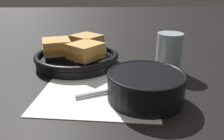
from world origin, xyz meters
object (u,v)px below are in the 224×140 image
drinking_glass (169,53)px  sandwich_near_right (57,46)px  sandwich_near_left (87,41)px  soup_bowl (146,84)px  spoon (114,89)px  skillet (77,58)px  sandwich_far_left (86,51)px

drinking_glass → sandwich_near_right: bearing=169.6°
sandwich_near_left → drinking_glass: (0.26, -0.13, -0.00)m
soup_bowl → sandwich_near_right: size_ratio=1.60×
spoon → drinking_glass: (0.17, 0.14, 0.05)m
spoon → sandwich_near_left: 0.28m
skillet → drinking_glass: bearing=-13.5°
soup_bowl → drinking_glass: (0.10, 0.17, 0.02)m
sandwich_near_left → skillet: bearing=-119.0°
skillet → sandwich_near_right: 0.08m
sandwich_far_left → sandwich_near_left: bearing=92.6°
skillet → drinking_glass: drinking_glass is taller
soup_bowl → sandwich_near_left: bearing=117.8°
skillet → sandwich_near_left: 0.08m
skillet → sandwich_far_left: size_ratio=2.86×
skillet → sandwich_near_left: (0.03, 0.06, 0.04)m
sandwich_near_left → sandwich_far_left: size_ratio=1.00×
soup_bowl → sandwich_near_right: 0.35m
sandwich_far_left → skillet: bearing=122.5°
skillet → drinking_glass: 0.30m
spoon → sandwich_far_left: 0.18m
skillet → sandwich_far_left: sandwich_far_left is taller
sandwich_near_right → sandwich_far_left: size_ratio=0.89×
sandwich_far_left → drinking_glass: 0.25m
sandwich_near_left → sandwich_far_left: (0.01, -0.11, 0.00)m
sandwich_near_left → sandwich_far_left: 0.11m
skillet → sandwich_near_right: sandwich_near_right is taller
sandwich_near_right → skillet: bearing=4.3°
spoon → skillet: size_ratio=0.38×
sandwich_near_left → drinking_glass: drinking_glass is taller
spoon → sandwich_far_left: bearing=97.8°
sandwich_near_left → drinking_glass: size_ratio=1.06×
sandwich_near_left → sandwich_far_left: same height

